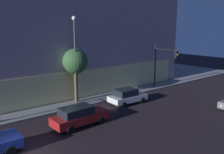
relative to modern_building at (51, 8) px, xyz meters
name	(u,v)px	position (x,y,z in m)	size (l,w,h in m)	color
modern_building	(51,8)	(0.00, 0.00, 0.00)	(29.61, 23.46, 21.84)	#4C4C51
traffic_light_far_corner	(163,60)	(8.38, -14.37, -6.96)	(0.35, 4.05, 5.66)	black
street_lamp_sidewalk	(75,51)	(-3.69, -13.06, -5.17)	(0.44, 0.44, 8.94)	#484848
sidewalk_tree	(75,62)	(-3.34, -12.43, -6.38)	(2.66, 2.66, 5.71)	brown
car_red	(79,116)	(-6.28, -17.95, -10.00)	(4.86, 2.17, 1.66)	maroon
car_white	(127,96)	(0.78, -15.97, -10.03)	(4.21, 2.26, 1.60)	silver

